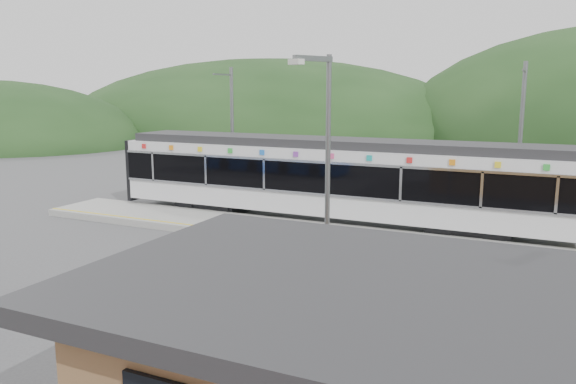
% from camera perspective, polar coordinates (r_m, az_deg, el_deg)
% --- Properties ---
extents(ground, '(120.00, 120.00, 0.00)m').
position_cam_1_polar(ground, '(19.61, -0.72, -6.98)').
color(ground, '#4C4C4F').
rests_on(ground, ground).
extents(hills, '(146.00, 149.00, 26.00)m').
position_cam_1_polar(hills, '(22.97, 19.42, -4.99)').
color(hills, '#1E3D19').
rests_on(hills, ground).
extents(platform, '(26.00, 3.20, 0.30)m').
position_cam_1_polar(platform, '(22.47, 2.97, -4.34)').
color(platform, '#9E9E99').
rests_on(platform, ground).
extents(yellow_line, '(26.00, 0.10, 0.01)m').
position_cam_1_polar(yellow_line, '(21.27, 1.64, -4.75)').
color(yellow_line, yellow).
rests_on(yellow_line, platform).
extents(train, '(20.44, 3.01, 3.74)m').
position_cam_1_polar(train, '(24.71, 4.36, 1.52)').
color(train, black).
rests_on(train, ground).
extents(catenary_mast_west, '(0.18, 1.80, 7.00)m').
position_cam_1_polar(catenary_mast_west, '(29.67, -5.72, 6.05)').
color(catenary_mast_west, slate).
rests_on(catenary_mast_west, ground).
extents(catenary_mast_east, '(0.18, 1.80, 7.00)m').
position_cam_1_polar(catenary_mast_east, '(25.52, 22.49, 4.63)').
color(catenary_mast_east, slate).
rests_on(catenary_mast_east, ground).
extents(station_shelter, '(9.20, 6.20, 3.00)m').
position_cam_1_polar(station_shelter, '(9.19, 8.90, -17.55)').
color(station_shelter, '#986C42').
rests_on(station_shelter, ground).
extents(lamp_post, '(0.57, 1.21, 6.63)m').
position_cam_1_polar(lamp_post, '(13.18, 3.85, 2.06)').
color(lamp_post, slate).
rests_on(lamp_post, ground).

